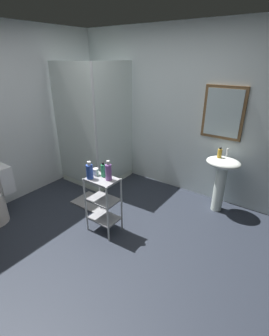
% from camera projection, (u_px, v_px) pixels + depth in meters
% --- Properties ---
extents(ground_plane, '(4.20, 4.20, 0.02)m').
position_uv_depth(ground_plane, '(102.00, 244.00, 2.95)').
color(ground_plane, '#272C37').
extents(wall_back, '(4.20, 0.14, 2.50)m').
position_uv_depth(wall_back, '(179.00, 113.00, 3.79)').
color(wall_back, silver).
rests_on(wall_back, ground_plane).
extents(shower_stall, '(0.92, 0.92, 2.00)m').
position_uv_depth(shower_stall, '(97.00, 156.00, 4.28)').
color(shower_stall, white).
rests_on(shower_stall, ground_plane).
extents(pedestal_sink, '(0.46, 0.37, 0.81)m').
position_uv_depth(pedestal_sink, '(222.00, 174.00, 3.37)').
color(pedestal_sink, white).
rests_on(pedestal_sink, ground_plane).
extents(sink_faucet, '(0.03, 0.03, 0.10)m').
position_uv_depth(sink_faucet, '(227.00, 152.00, 3.34)').
color(sink_faucet, silver).
rests_on(sink_faucet, pedestal_sink).
extents(storage_cart, '(0.38, 0.28, 0.74)m').
position_uv_depth(storage_cart, '(103.00, 201.00, 3.00)').
color(storage_cart, silver).
rests_on(storage_cart, ground_plane).
extents(hand_soap_bottle, '(0.06, 0.06, 0.14)m').
position_uv_depth(hand_soap_bottle, '(220.00, 153.00, 3.27)').
color(hand_soap_bottle, gold).
rests_on(hand_soap_bottle, pedestal_sink).
extents(body_wash_bottle_green, '(0.06, 0.06, 0.18)m').
position_uv_depth(body_wash_bottle_green, '(103.00, 170.00, 2.90)').
color(body_wash_bottle_green, '#319B60').
rests_on(body_wash_bottle_green, storage_cart).
extents(shampoo_bottle_blue, '(0.08, 0.08, 0.22)m').
position_uv_depth(shampoo_bottle_blue, '(90.00, 171.00, 2.85)').
color(shampoo_bottle_blue, '#2B4EB0').
rests_on(shampoo_bottle_blue, storage_cart).
extents(conditioner_bottle_purple, '(0.07, 0.07, 0.24)m').
position_uv_depth(conditioner_bottle_purple, '(108.00, 172.00, 2.81)').
color(conditioner_bottle_purple, '#8953A5').
rests_on(conditioner_bottle_purple, storage_cart).
extents(rinse_cup, '(0.07, 0.07, 0.09)m').
position_uv_depth(rinse_cup, '(96.00, 172.00, 2.95)').
color(rinse_cup, silver).
rests_on(rinse_cup, storage_cart).
extents(bath_mat, '(0.60, 0.40, 0.02)m').
position_uv_depth(bath_mat, '(93.00, 202.00, 3.75)').
color(bath_mat, gray).
rests_on(bath_mat, ground_plane).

